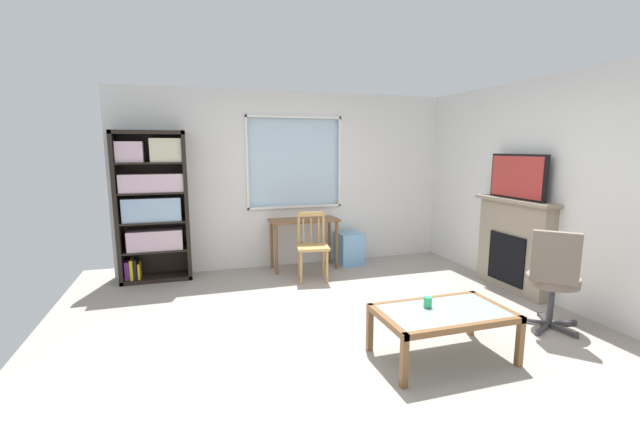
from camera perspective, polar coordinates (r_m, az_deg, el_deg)
The scene contains 12 objects.
ground at distance 4.25m, azimuth 4.23°, elevation -14.78°, with size 5.90×6.08×0.02m, color #9E9389.
wall_back_with_window at distance 6.31m, azimuth -4.32°, elevation 5.09°, with size 4.90×0.15×2.55m.
wall_right at distance 5.36m, azimuth 30.23°, elevation 3.35°, with size 0.12×5.28×2.55m, color silver.
bookshelf at distance 5.94m, azimuth -21.77°, elevation 2.32°, with size 0.90×0.38×1.97m.
desk_under_window at distance 6.09m, azimuth -2.19°, elevation -1.02°, with size 0.99×0.44×0.74m.
wooden_chair at distance 5.63m, azimuth -1.06°, elevation -3.47°, with size 0.48×0.46×0.90m.
plastic_drawer_unit at distance 6.45m, azimuth 4.02°, elevation -3.84°, with size 0.35×0.40×0.48m, color #72ADDB.
fireplace at distance 5.72m, azimuth 24.75°, elevation -3.05°, with size 0.26×1.18×1.14m.
tv at distance 5.59m, azimuth 25.22°, elevation 5.33°, with size 0.06×0.86×0.54m.
office_chair at distance 4.61m, azimuth 29.11°, elevation -6.55°, with size 0.63×0.60×1.00m.
coffee_table at distance 3.73m, azimuth 16.36°, elevation -12.44°, with size 1.09×0.66×0.42m.
sippy_cup at distance 3.72m, azimuth 14.41°, elevation -10.72°, with size 0.07×0.07×0.09m, color #33B770.
Camera 1 is at (-1.45, -3.58, 1.75)m, focal length 23.60 mm.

